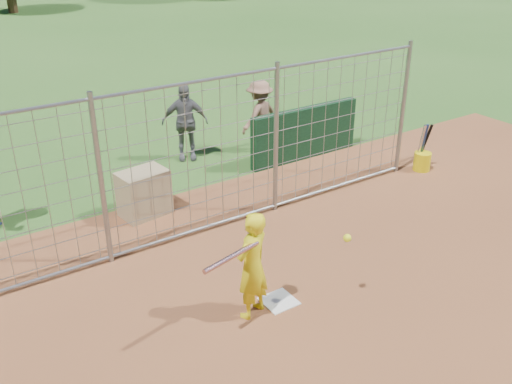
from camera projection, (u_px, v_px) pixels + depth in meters
ground at (270, 294)px, 7.77m from camera, size 100.00×100.00×0.00m
home_plate at (279, 301)px, 7.62m from camera, size 0.43×0.43×0.02m
dugout_wall at (305, 133)px, 11.92m from camera, size 2.60×0.20×1.10m
batter at (252, 266)px, 7.08m from camera, size 0.63×0.52×1.47m
bystander_b at (185, 122)px, 11.76m from camera, size 1.03×0.76×1.62m
bystander_c at (260, 116)px, 12.22m from camera, size 1.12×0.83×1.55m
equipment_bin at (144, 193)px, 9.69m from camera, size 0.87×0.65×0.80m
equipment_in_play at (262, 252)px, 6.71m from camera, size 2.02×0.46×0.21m
bucket_with_bats at (422, 159)px, 11.46m from camera, size 0.34×0.35×0.98m
backstop_fence at (196, 162)px, 8.72m from camera, size 9.08×0.08×2.60m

